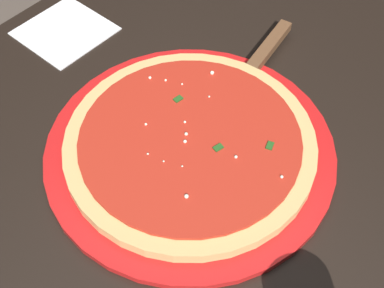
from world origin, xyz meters
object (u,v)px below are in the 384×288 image
(pizza, at_px, (192,144))
(pizza_server, at_px, (255,66))
(serving_plate, at_px, (192,151))
(napkin_folded_right, at_px, (65,31))

(pizza, bearing_deg, pizza_server, 8.36)
(serving_plate, relative_size, pizza, 1.17)
(pizza, distance_m, napkin_folded_right, 0.31)
(serving_plate, height_order, pizza_server, pizza_server)
(serving_plate, bearing_deg, napkin_folded_right, 79.78)
(serving_plate, bearing_deg, pizza, -4.95)
(pizza, height_order, napkin_folded_right, pizza)
(pizza_server, distance_m, napkin_folded_right, 0.31)
(serving_plate, distance_m, napkin_folded_right, 0.31)
(pizza, xyz_separation_m, napkin_folded_right, (0.06, 0.31, -0.02))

